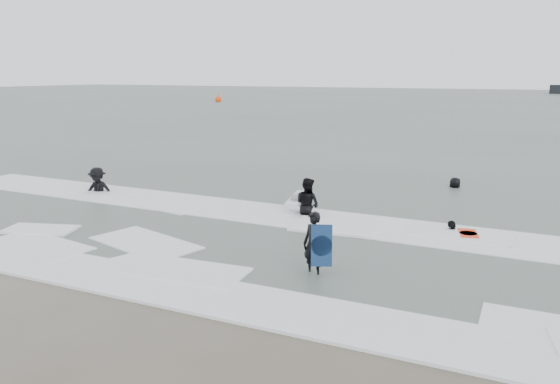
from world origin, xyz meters
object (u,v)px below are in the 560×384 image
at_px(surfer_centre, 313,276).
at_px(surfer_right_far, 455,189).
at_px(surfer_wading, 307,216).
at_px(surfer_breaker, 98,194).
at_px(surfer_right_near, 452,233).
at_px(buoy, 218,99).

height_order(surfer_centre, surfer_right_far, surfer_right_far).
height_order(surfer_wading, surfer_breaker, surfer_breaker).
xyz_separation_m(surfer_wading, surfer_breaker, (-8.78, -0.44, 0.00)).
bearing_deg(surfer_centre, surfer_breaker, 173.72).
distance_m(surfer_wading, surfer_right_far, 7.71).
bearing_deg(surfer_centre, surfer_right_far, 98.79).
bearing_deg(surfer_right_near, surfer_right_far, -125.68).
xyz_separation_m(surfer_centre, surfer_breaker, (-11.05, 4.54, 0.00)).
distance_m(surfer_centre, surfer_wading, 5.48).
height_order(surfer_right_near, buoy, buoy).
distance_m(surfer_right_near, buoy, 76.15).
bearing_deg(surfer_breaker, surfer_right_near, -15.17).
relative_size(surfer_breaker, surfer_right_near, 1.25).
xyz_separation_m(surfer_breaker, surfer_right_far, (12.55, 7.16, 0.00)).
height_order(surfer_breaker, surfer_right_near, surfer_breaker).
bearing_deg(surfer_wading, surfer_centre, 131.86).
bearing_deg(surfer_right_far, buoy, -99.20).
bearing_deg(surfer_right_far, surfer_breaker, -19.52).
bearing_deg(surfer_right_near, buoy, -96.00).
bearing_deg(surfer_right_near, surfer_wading, -42.30).
distance_m(surfer_centre, surfer_right_far, 11.80).
bearing_deg(surfer_wading, surfer_right_far, -101.92).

